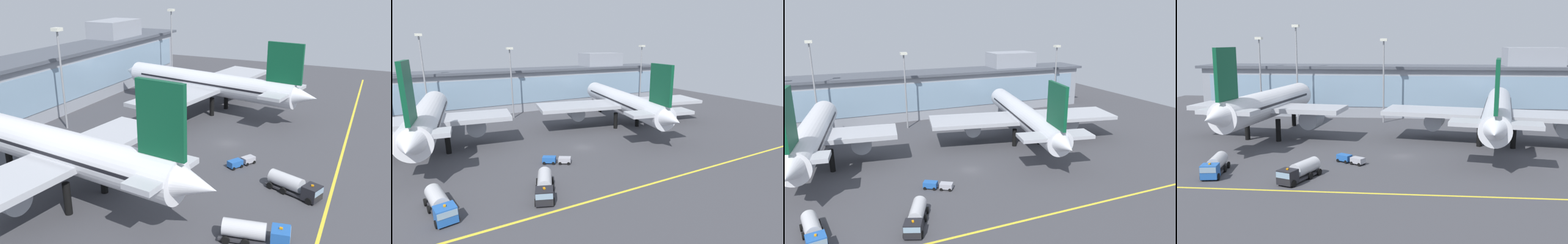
# 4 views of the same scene
# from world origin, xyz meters

# --- Properties ---
(ground_plane) EXTENTS (180.00, 180.00, 0.00)m
(ground_plane) POSITION_xyz_m (0.00, 0.00, 0.00)
(ground_plane) COLOR #424247
(taxiway_centreline_stripe) EXTENTS (144.00, 0.50, 0.01)m
(taxiway_centreline_stripe) POSITION_xyz_m (0.00, -22.00, 0.01)
(taxiway_centreline_stripe) COLOR yellow
(taxiway_centreline_stripe) RESTS_ON ground
(terminal_building) EXTENTS (122.31, 14.00, 19.84)m
(terminal_building) POSITION_xyz_m (1.54, 49.25, 7.80)
(terminal_building) COLOR #9399A3
(terminal_building) RESTS_ON ground
(airliner_near_left) EXTENTS (35.81, 49.58, 20.62)m
(airliner_near_left) POSITION_xyz_m (-30.67, 14.09, 7.57)
(airliner_near_left) COLOR black
(airliner_near_left) RESTS_ON ground
(airliner_near_right) EXTENTS (49.72, 55.95, 18.91)m
(airliner_near_right) POSITION_xyz_m (19.73, 12.52, 6.90)
(airliner_near_right) COLOR black
(airliner_near_right) RESTS_ON ground
(fuel_tanker_truck) EXTENTS (5.65, 9.31, 2.90)m
(fuel_tanker_truck) POSITION_xyz_m (-15.69, -16.75, 1.51)
(fuel_tanker_truck) COLOR black
(fuel_tanker_truck) RESTS_ON ground
(baggage_tug_near) EXTENTS (5.58, 4.25, 1.40)m
(baggage_tug_near) POSITION_xyz_m (-9.09, -5.83, 0.79)
(baggage_tug_near) COLOR black
(baggage_tug_near) RESTS_ON ground
(service_truck_far) EXTENTS (4.21, 9.32, 2.90)m
(service_truck_far) POSITION_xyz_m (-30.34, -14.87, 1.51)
(service_truck_far) COLOR black
(service_truck_far) RESTS_ON ground
(apron_light_mast_west) EXTENTS (1.80, 1.80, 26.04)m
(apron_light_mast_west) POSITION_xyz_m (-30.13, 38.40, 16.78)
(apron_light_mast_west) COLOR gray
(apron_light_mast_west) RESTS_ON ground
(apron_light_mast_centre) EXTENTS (1.80, 1.80, 23.07)m
(apron_light_mast_centre) POSITION_xyz_m (45.27, 35.99, 15.15)
(apron_light_mast_centre) COLOR gray
(apron_light_mast_centre) RESTS_ON ground
(apron_light_mast_east) EXTENTS (1.80, 1.80, 22.36)m
(apron_light_mast_east) POSITION_xyz_m (-6.14, 36.31, 14.76)
(apron_light_mast_east) COLOR gray
(apron_light_mast_east) RESTS_ON ground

